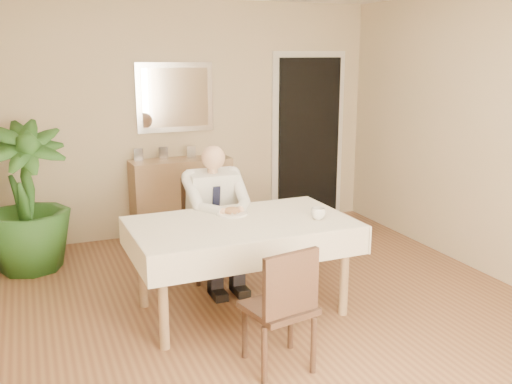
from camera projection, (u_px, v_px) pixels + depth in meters
name	position (u px, v px, depth m)	size (l,w,h in m)	color
room	(274.00, 156.00, 4.14)	(5.00, 5.02, 2.60)	brown
doorway	(308.00, 139.00, 7.00)	(0.96, 0.07, 2.10)	silver
mirror	(175.00, 98.00, 6.27)	(0.86, 0.04, 0.76)	silver
dining_table	(241.00, 232.00, 4.46)	(1.73, 1.05, 0.75)	#906D49
chair_far	(208.00, 221.00, 5.29)	(0.44, 0.44, 0.91)	#3B261A
chair_near	(284.00, 303.00, 3.63)	(0.47, 0.48, 0.85)	#3B261A
seated_man	(218.00, 210.00, 4.99)	(0.48, 0.72, 1.24)	silver
plate	(232.00, 213.00, 4.63)	(0.26, 0.26, 0.02)	white
food	(232.00, 211.00, 4.62)	(0.14, 0.14, 0.06)	brown
knife	(239.00, 213.00, 4.58)	(0.01, 0.01, 0.13)	silver
fork	(230.00, 214.00, 4.55)	(0.01, 0.01, 0.13)	silver
coffee_mug	(318.00, 213.00, 4.49)	(0.12, 0.12, 0.09)	white
sideboard	(182.00, 198.00, 6.40)	(1.11, 0.38, 0.89)	#906D49
photo_frame_left	(138.00, 155.00, 6.17)	(0.10, 0.02, 0.14)	silver
photo_frame_center	(163.00, 153.00, 6.27)	(0.10, 0.02, 0.14)	silver
photo_frame_right	(191.00, 152.00, 6.33)	(0.10, 0.02, 0.14)	silver
potted_palm	(25.00, 198.00, 5.34)	(0.79, 0.79, 1.41)	#26561E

